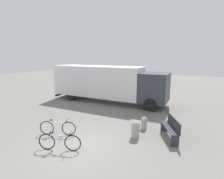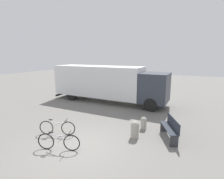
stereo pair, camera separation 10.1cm
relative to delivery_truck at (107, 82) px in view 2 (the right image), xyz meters
The scene contains 7 objects.
ground_plane 7.47m from the delivery_truck, 74.10° to the right, with size 60.00×60.00×0.00m, color slate.
delivery_truck is the anchor object (origin of this frame).
park_bench 7.36m from the delivery_truck, 41.23° to the right, with size 1.01×1.67×0.99m.
bicycle_near 6.72m from the delivery_truck, 86.08° to the right, with size 1.68×0.67×0.78m.
bicycle_middle 7.90m from the delivery_truck, 79.23° to the right, with size 1.70×0.63×0.78m.
bollard_near_bench 6.77m from the delivery_truck, 53.58° to the right, with size 0.40×0.40×0.81m.
bollard_far_bench 6.03m from the delivery_truck, 45.94° to the right, with size 0.31×0.31×0.65m.
Camera 2 is at (4.03, -5.71, 3.77)m, focal length 28.00 mm.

